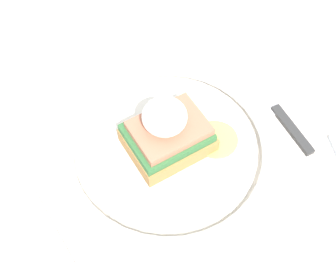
% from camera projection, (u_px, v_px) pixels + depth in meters
% --- Properties ---
extents(dining_table, '(1.06, 0.68, 0.76)m').
position_uv_depth(dining_table, '(198.00, 216.00, 0.69)').
color(dining_table, beige).
rests_on(dining_table, ground_plane).
extents(plate, '(0.26, 0.26, 0.02)m').
position_uv_depth(plate, '(168.00, 148.00, 0.59)').
color(plate, silver).
rests_on(plate, dining_table).
extents(sandwich, '(0.13, 0.09, 0.08)m').
position_uv_depth(sandwich, '(168.00, 132.00, 0.56)').
color(sandwich, '#9E703D').
rests_on(sandwich, plate).
extents(fork, '(0.02, 0.15, 0.00)m').
position_uv_depth(fork, '(40.00, 209.00, 0.55)').
color(fork, silver).
rests_on(fork, dining_table).
extents(knife, '(0.03, 0.20, 0.01)m').
position_uv_depth(knife, '(274.00, 107.00, 0.63)').
color(knife, '#2D2D2D').
rests_on(knife, dining_table).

